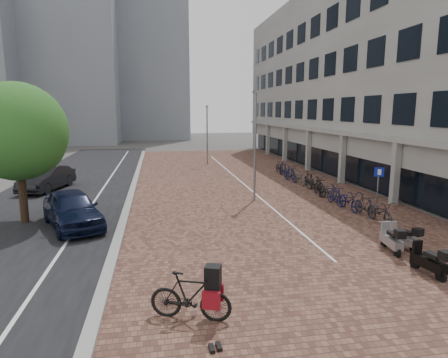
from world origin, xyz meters
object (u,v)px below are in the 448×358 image
hero_bike (190,295)px  scooter_mid (429,260)px  car_navy (72,209)px  parking_sign (378,182)px  car_dark (47,178)px  scooter_front (391,239)px  scooter_back (403,237)px

hero_bike → scooter_mid: hero_bike is taller
car_navy → parking_sign: parking_sign is taller
car_dark → scooter_front: bearing=-26.8°
parking_sign → scooter_mid: bearing=-86.5°
scooter_front → scooter_back: scooter_front is taller
car_navy → scooter_back: 13.26m
car_navy → car_dark: size_ratio=1.03×
car_navy → scooter_mid: 13.66m
scooter_front → scooter_back: (0.60, 0.18, -0.03)m
scooter_front → scooter_back: bearing=24.8°
car_dark → scooter_mid: car_dark is taller
parking_sign → car_navy: bearing=-155.2°
car_navy → parking_sign: (14.39, 0.28, 0.65)m
car_dark → scooter_back: bearing=-25.3°
car_navy → scooter_back: bearing=-45.2°
scooter_mid → parking_sign: parking_sign is taller
car_navy → scooter_back: car_navy is taller
car_navy → scooter_back: size_ratio=3.42×
scooter_front → parking_sign: size_ratio=0.67×
scooter_mid → car_dark: bearing=127.3°
car_dark → parking_sign: 19.37m
car_navy → car_dark: (-3.18, 8.41, -0.05)m
car_navy → hero_bike: bearing=-86.1°
parking_sign → scooter_back: bearing=-88.1°
scooter_back → parking_sign: parking_sign is taller
car_dark → scooter_mid: (14.87, -15.48, -0.26)m
scooter_mid → scooter_back: bearing=67.2°
hero_bike → scooter_mid: 7.45m
scooter_mid → hero_bike: bearing=-176.4°
hero_bike → scooter_mid: (7.34, 1.30, -0.13)m
hero_bike → scooter_back: (7.97, 3.47, -0.16)m
hero_bike → scooter_front: (7.37, 3.29, -0.12)m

